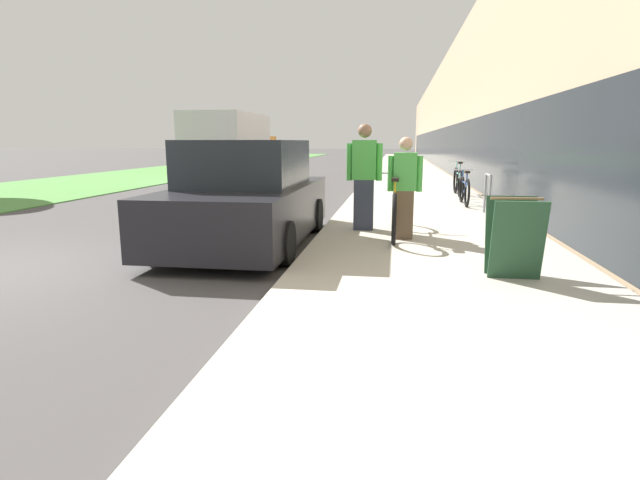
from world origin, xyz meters
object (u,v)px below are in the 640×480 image
object	(u,v)px
tandem_bicycle	(394,210)
bike_rack_hoop	(488,190)
parked_sedan_curbside	(247,199)
moving_truck	(232,147)
cruiser_bike_middle	(458,181)
cruiser_bike_nearest	(464,190)
sandwich_board_sign	(514,237)
person_rider	(405,188)
person_bystander	(364,177)

from	to	relation	value
tandem_bicycle	bike_rack_hoop	world-z (taller)	tandem_bicycle
parked_sedan_curbside	moving_truck	bearing A→B (deg)	109.34
cruiser_bike_middle	cruiser_bike_nearest	bearing A→B (deg)	-92.65
cruiser_bike_nearest	sandwich_board_sign	size ratio (longest dim) A/B	1.81
bike_rack_hoop	cruiser_bike_middle	bearing A→B (deg)	92.29
tandem_bicycle	bike_rack_hoop	size ratio (longest dim) A/B	2.89
person_rider	sandwich_board_sign	size ratio (longest dim) A/B	1.74
person_bystander	cruiser_bike_nearest	xyz separation A→B (m)	(2.17, 3.83, -0.54)
person_bystander	moving_truck	world-z (taller)	moving_truck
person_rider	moving_truck	bearing A→B (deg)	118.69
bike_rack_hoop	moving_truck	xyz separation A→B (m)	(-8.82, 9.94, 0.76)
bike_rack_hoop	sandwich_board_sign	world-z (taller)	sandwich_board_sign
person_rider	cruiser_bike_nearest	size ratio (longest dim) A/B	0.96
person_bystander	moving_truck	bearing A→B (deg)	117.69
person_rider	person_bystander	distance (m)	0.99
person_bystander	bike_rack_hoop	bearing A→B (deg)	42.65
bike_rack_hoop	cruiser_bike_middle	world-z (taller)	cruiser_bike_middle
sandwich_board_sign	parked_sedan_curbside	bearing A→B (deg)	153.55
person_rider	sandwich_board_sign	xyz separation A→B (m)	(1.19, -2.10, -0.34)
tandem_bicycle	person_bystander	distance (m)	0.84
person_rider	bike_rack_hoop	xyz separation A→B (m)	(1.76, 2.96, -0.27)
cruiser_bike_nearest	cruiser_bike_middle	xyz separation A→B (m)	(0.10, 2.25, 0.05)
cruiser_bike_nearest	tandem_bicycle	bearing A→B (deg)	-111.16
sandwich_board_sign	cruiser_bike_middle	bearing A→B (deg)	87.30
sandwich_board_sign	moving_truck	bearing A→B (deg)	118.80
cruiser_bike_nearest	person_rider	bearing A→B (deg)	-108.26
bike_rack_hoop	cruiser_bike_nearest	bearing A→B (deg)	99.23
person_bystander	sandwich_board_sign	world-z (taller)	person_bystander
tandem_bicycle	parked_sedan_curbside	xyz separation A→B (m)	(-2.28, -0.60, 0.21)
tandem_bicycle	parked_sedan_curbside	world-z (taller)	parked_sedan_curbside
parked_sedan_curbside	moving_truck	size ratio (longest dim) A/B	0.67
parked_sedan_curbside	sandwich_board_sign	bearing A→B (deg)	-26.45
tandem_bicycle	cruiser_bike_nearest	bearing A→B (deg)	68.84
person_rider	cruiser_bike_middle	xyz separation A→B (m)	(1.61, 6.80, -0.39)
cruiser_bike_nearest	moving_truck	world-z (taller)	moving_truck
cruiser_bike_nearest	parked_sedan_curbside	distance (m)	6.25
sandwich_board_sign	parked_sedan_curbside	size ratio (longest dim) A/B	0.21
bike_rack_hoop	sandwich_board_sign	bearing A→B (deg)	-96.46
tandem_bicycle	cruiser_bike_middle	bearing A→B (deg)	74.93
tandem_bicycle	parked_sedan_curbside	distance (m)	2.37
tandem_bicycle	person_rider	world-z (taller)	person_rider
sandwich_board_sign	bike_rack_hoop	bearing A→B (deg)	83.54
bike_rack_hoop	moving_truck	distance (m)	13.31
bike_rack_hoop	sandwich_board_sign	distance (m)	5.10
tandem_bicycle	bike_rack_hoop	xyz separation A→B (m)	(1.90, 2.67, 0.10)
bike_rack_hoop	cruiser_bike_middle	size ratio (longest dim) A/B	0.47
tandem_bicycle	moving_truck	distance (m)	14.40
cruiser_bike_nearest	sandwich_board_sign	bearing A→B (deg)	-92.72
moving_truck	sandwich_board_sign	bearing A→B (deg)	-61.20
cruiser_bike_middle	parked_sedan_curbside	bearing A→B (deg)	-119.57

